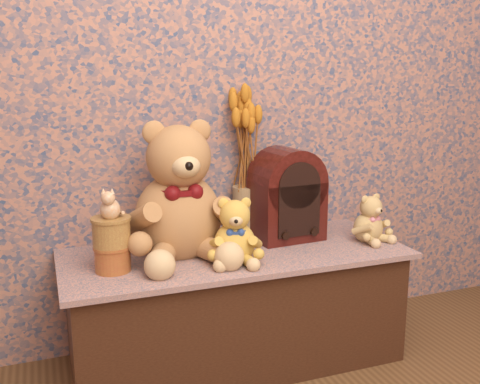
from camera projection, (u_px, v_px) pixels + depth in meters
The scene contains 10 objects.
display_shelf at pixel (236, 306), 2.11m from camera, with size 1.30×0.54×0.45m, color #364E6E.
teddy_large at pixel (178, 183), 1.98m from camera, with size 0.42×0.51×0.54m, color olive, non-canonical shape.
teddy_medium at pixel (235, 227), 1.93m from camera, with size 0.20×0.24×0.25m, color gold, non-canonical shape.
teddy_small at pixel (369, 216), 2.17m from camera, with size 0.16×0.19×0.20m, color tan, non-canonical shape.
cathedral_radio at pixel (287, 194), 2.19m from camera, with size 0.27×0.19×0.37m, color black, non-canonical shape.
ceramic_vase at pixel (247, 210), 2.26m from camera, with size 0.12×0.12×0.21m, color tan.
dried_stalks at pixel (247, 139), 2.19m from camera, with size 0.21×0.21×0.39m, color #BF711E, non-canonical shape.
biscuit_tin_lower at pixel (113, 259), 1.84m from camera, with size 0.12×0.12×0.09m, color #B98636.
biscuit_tin_upper at pixel (111, 232), 1.82m from camera, with size 0.13×0.13×0.10m, color tan.
cat_figurine at pixel (110, 202), 1.80m from camera, with size 0.08×0.09×0.11m, color silver, non-canonical shape.
Camera 1 is at (-0.67, -0.61, 1.10)m, focal length 40.57 mm.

